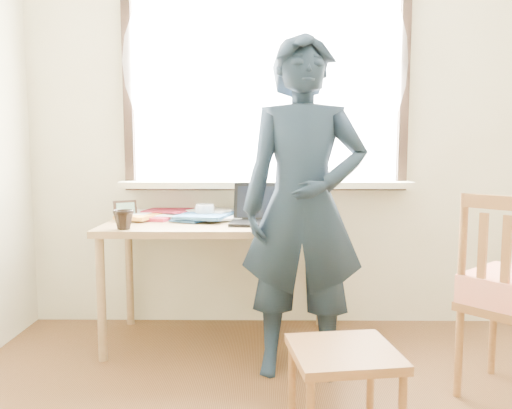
{
  "coord_description": "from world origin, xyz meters",
  "views": [
    {
      "loc": [
        -0.23,
        -1.28,
        1.15
      ],
      "look_at": [
        -0.25,
        0.95,
        0.91
      ],
      "focal_mm": 35.0,
      "sensor_mm": 36.0,
      "label": 1
    }
  ],
  "objects_px": {
    "mug_white": "(205,212)",
    "laptop": "(261,214)",
    "mug_dark": "(124,220)",
    "work_chair": "(344,364)",
    "person": "(303,208)",
    "desk": "(221,235)"
  },
  "relations": [
    {
      "from": "mug_dark",
      "to": "work_chair",
      "type": "height_order",
      "value": "mug_dark"
    },
    {
      "from": "desk",
      "to": "work_chair",
      "type": "bearing_deg",
      "value": -62.84
    },
    {
      "from": "mug_white",
      "to": "work_chair",
      "type": "relative_size",
      "value": 0.27
    },
    {
      "from": "mug_white",
      "to": "person",
      "type": "relative_size",
      "value": 0.07
    },
    {
      "from": "desk",
      "to": "person",
      "type": "height_order",
      "value": "person"
    },
    {
      "from": "laptop",
      "to": "person",
      "type": "xyz_separation_m",
      "value": [
        0.21,
        -0.38,
        0.08
      ]
    },
    {
      "from": "laptop",
      "to": "person",
      "type": "relative_size",
      "value": 0.21
    },
    {
      "from": "desk",
      "to": "person",
      "type": "bearing_deg",
      "value": -42.02
    },
    {
      "from": "mug_white",
      "to": "mug_dark",
      "type": "relative_size",
      "value": 1.07
    },
    {
      "from": "desk",
      "to": "mug_dark",
      "type": "distance_m",
      "value": 0.58
    },
    {
      "from": "mug_white",
      "to": "laptop",
      "type": "bearing_deg",
      "value": -25.46
    },
    {
      "from": "desk",
      "to": "mug_white",
      "type": "height_order",
      "value": "mug_white"
    },
    {
      "from": "laptop",
      "to": "mug_dark",
      "type": "xyz_separation_m",
      "value": [
        -0.74,
        -0.22,
        -0.0
      ]
    },
    {
      "from": "work_chair",
      "to": "mug_dark",
      "type": "bearing_deg",
      "value": 141.99
    },
    {
      "from": "mug_dark",
      "to": "person",
      "type": "height_order",
      "value": "person"
    },
    {
      "from": "mug_white",
      "to": "work_chair",
      "type": "height_order",
      "value": "mug_white"
    },
    {
      "from": "mug_white",
      "to": "desk",
      "type": "bearing_deg",
      "value": -51.03
    },
    {
      "from": "laptop",
      "to": "mug_dark",
      "type": "relative_size",
      "value": 3.24
    },
    {
      "from": "work_chair",
      "to": "person",
      "type": "distance_m",
      "value": 0.86
    },
    {
      "from": "desk",
      "to": "work_chair",
      "type": "height_order",
      "value": "desk"
    },
    {
      "from": "laptop",
      "to": "person",
      "type": "distance_m",
      "value": 0.44
    },
    {
      "from": "desk",
      "to": "person",
      "type": "xyz_separation_m",
      "value": [
        0.45,
        -0.41,
        0.21
      ]
    }
  ]
}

